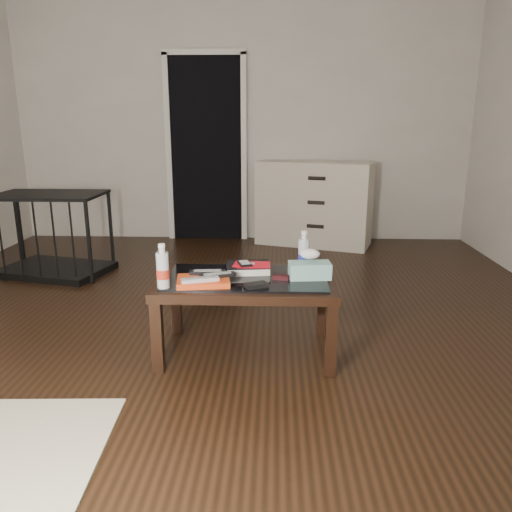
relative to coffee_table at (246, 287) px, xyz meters
The scene contains 18 objects.
ground 0.66m from the coffee_table, 114.09° to the left, with size 5.00×5.00×0.00m, color black.
room_shell 1.33m from the coffee_table, 114.09° to the left, with size 5.00×5.00×5.00m.
doorway 3.07m from the coffee_table, 101.78° to the left, with size 0.90×0.08×2.07m.
coffee_table is the anchor object (origin of this frame).
dresser 2.77m from the coffee_table, 77.88° to the left, with size 1.30×0.85×0.90m.
pet_crate 2.35m from the coffee_table, 139.98° to the left, with size 1.02×0.80×0.71m.
magazines 0.27m from the coffee_table, 149.02° to the right, with size 0.28×0.21×0.03m, color red.
remote_silver 0.32m from the coffee_table, 141.19° to the right, with size 0.20×0.05×0.02m, color #B2B2B7.
remote_black_front 0.21m from the coffee_table, 144.61° to the right, with size 0.20×0.05×0.02m, color black.
remote_black_back 0.24m from the coffee_table, 166.14° to the right, with size 0.20×0.05×0.02m, color black.
textbook 0.13m from the coffee_table, 87.45° to the left, with size 0.25×0.20×0.05m, color black.
dvd_mailers 0.15m from the coffee_table, 77.87° to the left, with size 0.19×0.14×0.01m, color red.
ipod 0.14m from the coffee_table, 100.55° to the left, with size 0.06×0.10×0.02m, color black.
flip_phone 0.21m from the coffee_table, 11.11° to the right, with size 0.09×0.05×0.02m, color black.
wallet 0.20m from the coffee_table, 70.18° to the right, with size 0.12×0.07×0.02m, color black.
water_bottle_left 0.51m from the coffee_table, 154.22° to the right, with size 0.07×0.07×0.24m, color silver.
water_bottle_right 0.40m from the coffee_table, 23.32° to the left, with size 0.07×0.07×0.24m, color silver.
tissue_box 0.37m from the coffee_table, ahead, with size 0.23×0.12×0.09m, color #228077.
Camera 1 is at (0.38, -3.17, 1.31)m, focal length 35.00 mm.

